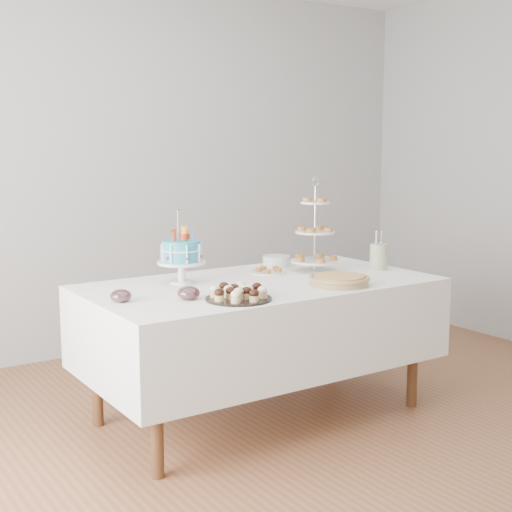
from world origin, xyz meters
TOP-DOWN VIEW (x-y plane):
  - floor at (0.00, 0.00)m, footprint 5.00×5.00m
  - walls at (0.00, 0.00)m, footprint 5.04×4.04m
  - table at (0.00, 0.30)m, footprint 1.92×1.02m
  - birthday_cake at (-0.38, 0.50)m, footprint 0.26×0.26m
  - cupcake_tray at (-0.34, -0.02)m, footprint 0.33×0.33m
  - pie at (0.30, -0.01)m, footprint 0.33×0.33m
  - tiered_stand at (0.46, 0.40)m, footprint 0.29×0.29m
  - plate_stack at (0.37, 0.67)m, footprint 0.17×0.17m
  - pastry_plate at (0.19, 0.50)m, footprint 0.21×0.21m
  - jam_bowl_a at (-0.54, 0.12)m, footprint 0.11×0.11m
  - jam_bowl_b at (-0.84, 0.26)m, footprint 0.10×0.10m
  - utensil_pitcher at (0.82, 0.24)m, footprint 0.11×0.11m

SIDE VIEW (x-z plane):
  - floor at x=0.00m, z-range 0.00..0.00m
  - table at x=0.00m, z-range 0.16..0.93m
  - pastry_plate at x=0.19m, z-range 0.77..0.80m
  - jam_bowl_b at x=-0.84m, z-range 0.77..0.83m
  - pie at x=0.30m, z-range 0.77..0.83m
  - jam_bowl_a at x=-0.54m, z-range 0.77..0.83m
  - plate_stack at x=0.37m, z-range 0.77..0.84m
  - cupcake_tray at x=-0.34m, z-range 0.77..0.84m
  - utensil_pitcher at x=0.82m, z-range 0.74..0.97m
  - birthday_cake at x=-0.38m, z-range 0.68..1.08m
  - tiered_stand at x=0.46m, z-range 0.72..1.28m
  - walls at x=0.00m, z-range 0.00..2.70m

